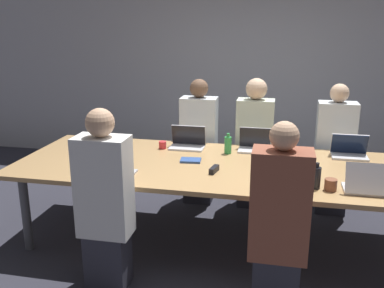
% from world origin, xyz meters
% --- Properties ---
extents(ground_plane, '(24.00, 24.00, 0.00)m').
position_xyz_m(ground_plane, '(0.00, 0.00, 0.00)').
color(ground_plane, '#2D2D38').
extents(curtain_wall, '(12.00, 0.06, 2.80)m').
position_xyz_m(curtain_wall, '(0.00, 2.48, 1.40)').
color(curtain_wall, '#ADADB2').
rests_on(curtain_wall, ground_plane).
extents(conference_table, '(3.94, 1.37, 0.78)m').
position_xyz_m(conference_table, '(0.00, 0.00, 0.72)').
color(conference_table, tan).
rests_on(conference_table, ground_plane).
extents(laptop_far_midleft, '(0.36, 0.22, 0.23)m').
position_xyz_m(laptop_far_midleft, '(-0.50, 0.47, 0.84)').
color(laptop_far_midleft, silver).
rests_on(laptop_far_midleft, conference_table).
extents(person_far_midleft, '(0.40, 0.24, 1.43)m').
position_xyz_m(person_far_midleft, '(-0.47, 0.91, 0.69)').
color(person_far_midleft, '#2D2D38').
rests_on(person_far_midleft, ground_plane).
extents(cup_far_midleft, '(0.08, 0.08, 0.08)m').
position_xyz_m(cup_far_midleft, '(-0.75, 0.38, 0.81)').
color(cup_far_midleft, red).
rests_on(cup_far_midleft, conference_table).
extents(laptop_far_right, '(0.34, 0.22, 0.22)m').
position_xyz_m(laptop_far_right, '(1.09, 0.49, 0.84)').
color(laptop_far_right, silver).
rests_on(laptop_far_right, conference_table).
extents(person_far_right, '(0.40, 0.24, 1.42)m').
position_xyz_m(person_far_right, '(1.00, 0.92, 0.69)').
color(person_far_right, '#2D2D38').
rests_on(person_far_right, ground_plane).
extents(laptop_near_left, '(0.36, 0.27, 0.28)m').
position_xyz_m(laptop_near_left, '(-0.94, -0.52, 0.85)').
color(laptop_near_left, '#B7B7BC').
rests_on(laptop_near_left, conference_table).
extents(person_near_left, '(0.40, 0.24, 1.44)m').
position_xyz_m(person_near_left, '(-0.85, -0.88, 0.70)').
color(person_near_left, '#2D2D38').
rests_on(person_near_left, ground_plane).
extents(bottle_near_left, '(0.08, 0.08, 0.20)m').
position_xyz_m(bottle_near_left, '(-1.20, -0.39, 0.86)').
color(bottle_near_left, black).
rests_on(bottle_near_left, conference_table).
extents(laptop_far_center, '(0.32, 0.22, 0.23)m').
position_xyz_m(laptop_far_center, '(0.18, 0.52, 0.84)').
color(laptop_far_center, silver).
rests_on(laptop_far_center, conference_table).
extents(person_far_center, '(0.40, 0.24, 1.45)m').
position_xyz_m(person_far_center, '(0.15, 0.91, 0.71)').
color(person_far_center, '#2D2D38').
rests_on(person_far_center, ground_plane).
extents(bottle_far_center, '(0.07, 0.07, 0.20)m').
position_xyz_m(bottle_far_center, '(-0.07, 0.36, 0.86)').
color(bottle_far_center, green).
rests_on(bottle_far_center, conference_table).
extents(laptop_near_midright, '(0.36, 0.26, 0.26)m').
position_xyz_m(laptop_near_midright, '(0.46, -0.53, 0.85)').
color(laptop_near_midright, gray).
rests_on(laptop_near_midright, conference_table).
extents(person_near_midright, '(0.40, 0.24, 1.42)m').
position_xyz_m(person_near_midright, '(0.45, -0.95, 0.69)').
color(person_near_midright, '#2D2D38').
rests_on(person_near_midright, ground_plane).
extents(bottle_near_midright, '(0.07, 0.07, 0.21)m').
position_xyz_m(bottle_near_midright, '(0.72, -0.42, 0.87)').
color(bottle_near_midright, black).
rests_on(bottle_near_midright, conference_table).
extents(laptop_near_right, '(0.35, 0.25, 0.24)m').
position_xyz_m(laptop_near_right, '(1.10, -0.44, 0.85)').
color(laptop_near_right, silver).
rests_on(laptop_near_right, conference_table).
extents(cup_near_right, '(0.09, 0.09, 0.09)m').
position_xyz_m(cup_near_right, '(0.83, -0.44, 0.82)').
color(cup_near_right, brown).
rests_on(cup_near_right, conference_table).
extents(stapler, '(0.07, 0.16, 0.05)m').
position_xyz_m(stapler, '(-0.12, -0.22, 0.80)').
color(stapler, black).
rests_on(stapler, conference_table).
extents(notebook, '(0.20, 0.16, 0.02)m').
position_xyz_m(notebook, '(-0.38, 0.04, 0.79)').
color(notebook, '#2D4C8C').
rests_on(notebook, conference_table).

